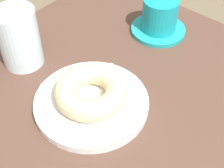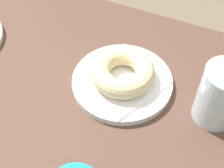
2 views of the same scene
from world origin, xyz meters
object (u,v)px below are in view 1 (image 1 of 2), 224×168
Objects in this scene: water_glass at (19,38)px; coffee_cup at (159,18)px; plate_sugar_ring at (91,103)px; donut_sugar_ring at (91,91)px.

coffee_cup is (-0.15, -0.26, -0.02)m from water_glass.
water_glass is at bearing 0.65° from plate_sugar_ring.
donut_sugar_ring is at bearing -179.35° from water_glass.
water_glass is at bearing 60.54° from coffee_cup.
donut_sugar_ring is (0.00, 0.00, 0.03)m from plate_sugar_ring.
water_glass reaches higher than plate_sugar_ring.
coffee_cup is at bearing -81.57° from plate_sugar_ring.
plate_sugar_ring is at bearing -179.35° from water_glass.
donut_sugar_ring is 0.19m from water_glass.
plate_sugar_ring is 0.19m from water_glass.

